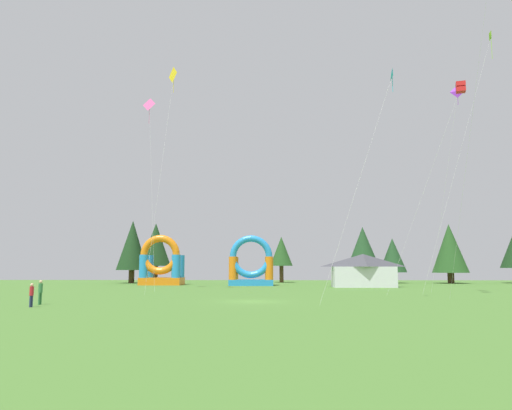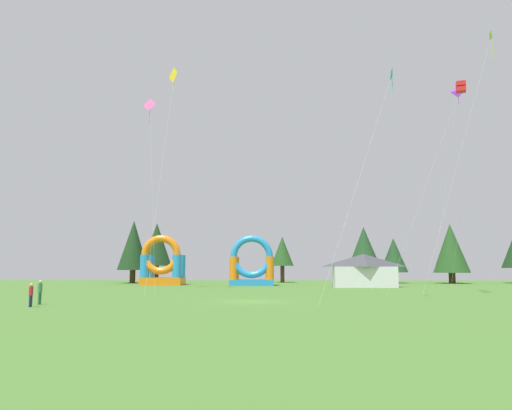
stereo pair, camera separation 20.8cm
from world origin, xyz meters
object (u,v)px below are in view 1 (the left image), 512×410
object	(u,v)px
kite_cyan_diamond	(392,79)
festival_tent	(363,271)
person_left_edge	(40,290)
person_midfield	(32,293)
kite_lime_diamond	(490,41)
kite_yellow_diamond	(174,77)
inflatable_orange_dome	(161,267)
kite_purple_diamond	(457,93)
kite_red_box	(460,88)
kite_pink_diamond	(150,107)
inflatable_red_slide	(251,267)

from	to	relation	value
kite_cyan_diamond	festival_tent	distance (m)	30.58
person_left_edge	person_midfield	bearing A→B (deg)	29.63
kite_lime_diamond	kite_cyan_diamond	bearing A→B (deg)	-141.76
kite_yellow_diamond	inflatable_orange_dome	distance (m)	28.05
kite_purple_diamond	kite_red_box	bearing A→B (deg)	-105.47
inflatable_orange_dome	kite_pink_diamond	bearing A→B (deg)	-84.43
kite_cyan_diamond	person_left_edge	distance (m)	30.96
inflatable_orange_dome	kite_purple_diamond	bearing A→B (deg)	-34.68
person_left_edge	person_midfield	size ratio (longest dim) A/B	1.09
kite_pink_diamond	kite_cyan_diamond	distance (m)	30.66
kite_yellow_diamond	inflatable_red_slide	size ratio (longest dim) A/B	3.61
inflatable_red_slide	kite_pink_diamond	bearing A→B (deg)	-132.05
inflatable_red_slide	person_left_edge	bearing A→B (deg)	-110.64
kite_yellow_diamond	inflatable_red_slide	bearing A→B (deg)	61.72
kite_pink_diamond	person_midfield	size ratio (longest dim) A/B	14.44
kite_yellow_diamond	festival_tent	xyz separation A→B (m)	(22.88, 10.31, -22.11)
kite_pink_diamond	person_left_edge	distance (m)	30.43
kite_yellow_diamond	kite_pink_diamond	world-z (taller)	kite_yellow_diamond
kite_cyan_diamond	person_left_edge	world-z (taller)	kite_cyan_diamond
inflatable_orange_dome	kite_red_box	bearing A→B (deg)	-38.75
kite_cyan_diamond	festival_tent	bearing A→B (deg)	85.50
kite_purple_diamond	inflatable_red_slide	world-z (taller)	kite_purple_diamond
kite_pink_diamond	festival_tent	distance (m)	33.56
kite_red_box	inflatable_orange_dome	world-z (taller)	kite_red_box
person_left_edge	inflatable_orange_dome	distance (m)	37.17
person_left_edge	person_midfield	distance (m)	2.19
kite_red_box	kite_yellow_diamond	bearing A→B (deg)	161.37
kite_purple_diamond	inflatable_red_slide	xyz separation A→B (m)	(-21.26, 21.86, -17.08)
kite_yellow_diamond	person_midfield	bearing A→B (deg)	-101.83
kite_red_box	inflatable_red_slide	size ratio (longest dim) A/B	2.82
kite_lime_diamond	inflatable_red_slide	xyz separation A→B (m)	(-24.93, 21.56, -22.58)
kite_red_box	festival_tent	distance (m)	26.82
inflatable_red_slide	festival_tent	world-z (taller)	inflatable_red_slide
person_left_edge	festival_tent	world-z (taller)	festival_tent
person_left_edge	inflatable_red_slide	distance (m)	37.72
kite_lime_diamond	inflatable_orange_dome	size ratio (longest dim) A/B	3.66
kite_yellow_diamond	person_left_edge	bearing A→B (deg)	-104.19
kite_red_box	person_left_edge	bearing A→B (deg)	-163.00
kite_lime_diamond	kite_purple_diamond	xyz separation A→B (m)	(-3.67, -0.30, -5.50)
kite_lime_diamond	kite_pink_diamond	distance (m)	37.73
person_midfield	inflatable_orange_dome	size ratio (longest dim) A/B	0.22
inflatable_orange_dome	festival_tent	bearing A→B (deg)	-13.96
kite_purple_diamond	person_left_edge	xyz separation A→B (m)	(-34.55, -13.40, -18.62)
person_left_edge	person_midfield	world-z (taller)	person_left_edge
kite_purple_diamond	kite_red_box	xyz separation A→B (m)	(-0.86, -3.11, -0.55)
kite_yellow_diamond	person_midfield	world-z (taller)	kite_yellow_diamond
kite_red_box	person_midfield	bearing A→B (deg)	-159.50
kite_cyan_diamond	festival_tent	world-z (taller)	kite_cyan_diamond
person_left_edge	inflatable_red_slide	bearing A→B (deg)	177.98
person_left_edge	festival_tent	xyz separation A→B (m)	(27.92, 30.26, 1.12)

